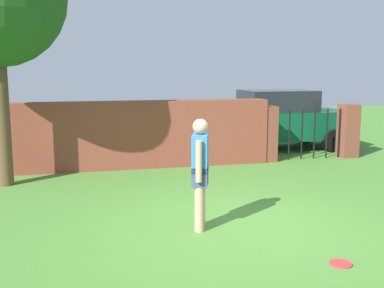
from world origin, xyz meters
name	(u,v)px	position (x,y,z in m)	size (l,w,h in m)	color
ground_plane	(235,225)	(0.00, 0.00, 0.00)	(40.00, 40.00, 0.00)	#4C8433
brick_wall	(111,135)	(-1.50, 4.49, 0.79)	(7.61, 0.50, 1.58)	brown
person	(200,169)	(-0.55, -0.02, 0.90)	(0.33, 0.51, 1.62)	tan
fence_gate	(308,132)	(3.57, 4.49, 0.70)	(2.77, 0.44, 1.40)	brown
car	(277,120)	(3.41, 6.12, 0.86)	(4.21, 1.93, 1.72)	#0C4C2D
frisbee_red	(341,264)	(0.76, -1.64, 0.01)	(0.27, 0.27, 0.02)	red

